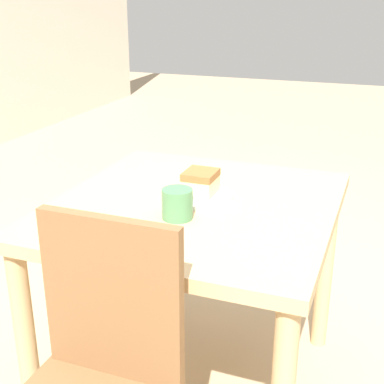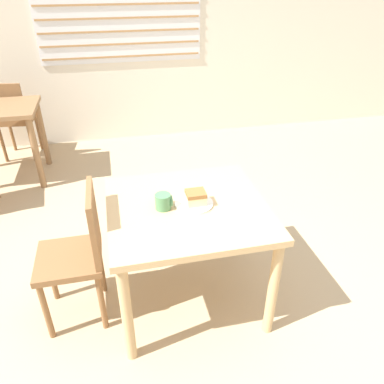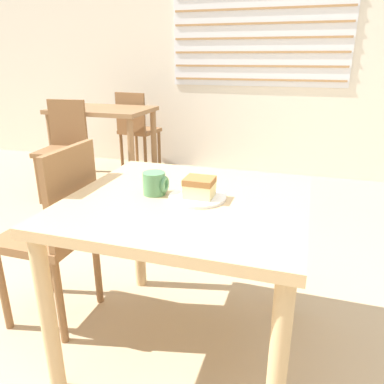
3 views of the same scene
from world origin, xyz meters
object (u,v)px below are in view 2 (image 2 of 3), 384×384
(chair_near_window, at_px, (79,252))
(cake_slice, at_px, (196,197))
(chair_far_opposite, at_px, (14,117))
(dining_table_near, at_px, (188,220))
(coffee_mug, at_px, (164,201))
(plate, at_px, (194,203))

(chair_near_window, xyz_separation_m, cake_slice, (0.69, -0.01, 0.28))
(chair_far_opposite, bearing_deg, dining_table_near, 126.64)
(chair_near_window, bearing_deg, coffee_mug, 89.32)
(plate, relative_size, coffee_mug, 2.26)
(plate, xyz_separation_m, coffee_mug, (-0.18, -0.00, 0.04))
(coffee_mug, bearing_deg, dining_table_near, -1.19)
(chair_near_window, distance_m, coffee_mug, 0.58)
(dining_table_near, distance_m, coffee_mug, 0.20)
(dining_table_near, distance_m, plate, 0.12)
(coffee_mug, bearing_deg, chair_far_opposite, 117.16)
(dining_table_near, distance_m, chair_far_opposite, 2.87)
(dining_table_near, bearing_deg, chair_near_window, 179.21)
(chair_near_window, relative_size, cake_slice, 7.93)
(plate, bearing_deg, chair_near_window, 179.61)
(chair_near_window, height_order, coffee_mug, chair_near_window)
(chair_far_opposite, bearing_deg, cake_slice, 127.47)
(chair_near_window, height_order, cake_slice, chair_near_window)
(chair_far_opposite, height_order, cake_slice, chair_far_opposite)
(plate, xyz_separation_m, cake_slice, (0.01, -0.00, 0.04))
(dining_table_near, relative_size, plate, 4.11)
(dining_table_near, xyz_separation_m, coffee_mug, (-0.14, 0.00, 0.15))
(chair_far_opposite, distance_m, plate, 2.90)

